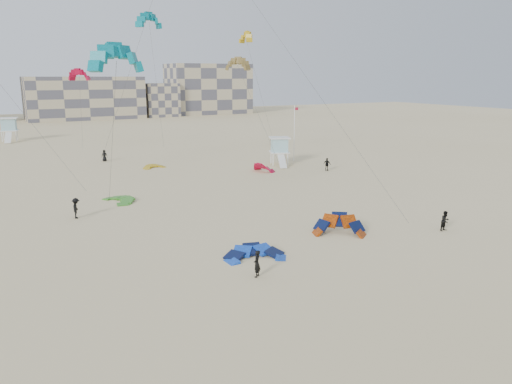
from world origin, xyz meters
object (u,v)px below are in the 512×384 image
kitesurfer_main (257,264)px  kite_ground_orange (339,234)px  lifeguard_tower_near (280,151)px  kite_ground_blue (255,258)px

kitesurfer_main → kite_ground_orange: bearing=160.4°
kite_ground_orange → kitesurfer_main: bearing=-119.3°
lifeguard_tower_near → kitesurfer_main: bearing=-101.1°
kite_ground_blue → kite_ground_orange: 8.44m
kite_ground_orange → lifeguard_tower_near: 32.24m
kite_ground_blue → kitesurfer_main: kitesurfer_main is taller
kitesurfer_main → lifeguard_tower_near: size_ratio=0.30×
kite_ground_blue → lifeguard_tower_near: 37.47m
kite_ground_blue → kite_ground_orange: kite_ground_orange is taller
kite_ground_orange → kitesurfer_main: 10.74m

